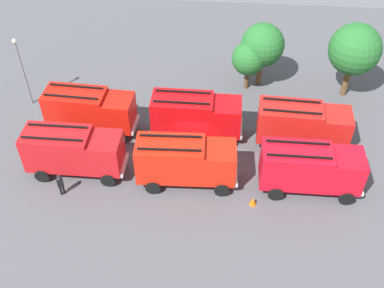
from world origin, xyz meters
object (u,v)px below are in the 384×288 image
at_px(firefighter_1, 61,184).
at_px(tree_2, 355,50).
at_px(firefighter_0, 197,103).
at_px(tree_1, 262,45).
at_px(fire_truck_2, 310,167).
at_px(fire_truck_0, 73,150).
at_px(traffic_cone_0, 253,201).
at_px(fire_truck_1, 185,160).
at_px(tree_0, 249,59).
at_px(fire_truck_3, 90,109).
at_px(fire_truck_4, 196,115).
at_px(fire_truck_5, 303,124).
at_px(lamppost, 22,67).

distance_m(firefighter_1, tree_2, 26.23).
bearing_deg(firefighter_0, tree_1, 98.35).
distance_m(fire_truck_2, tree_1, 13.49).
distance_m(fire_truck_0, traffic_cone_0, 13.39).
bearing_deg(tree_2, fire_truck_1, -137.75).
bearing_deg(fire_truck_1, traffic_cone_0, -22.35).
relative_size(fire_truck_2, firefighter_1, 3.95).
xyz_separation_m(firefighter_0, tree_0, (4.25, 4.02, 2.11)).
xyz_separation_m(tree_0, tree_1, (1.15, 0.84, 0.91)).
bearing_deg(firefighter_0, fire_truck_0, -80.35).
distance_m(tree_2, traffic_cone_0, 16.66).
bearing_deg(firefighter_0, fire_truck_3, -103.42).
distance_m(fire_truck_4, tree_0, 8.19).
distance_m(firefighter_0, firefighter_1, 13.48).
relative_size(fire_truck_0, firefighter_0, 4.04).
xyz_separation_m(fire_truck_5, firefighter_0, (-8.47, 3.42, -1.15)).
bearing_deg(fire_truck_2, tree_0, 109.39).
bearing_deg(fire_truck_5, tree_0, 121.84).
xyz_separation_m(tree_2, traffic_cone_0, (-8.31, -13.80, -4.27)).
bearing_deg(fire_truck_5, fire_truck_4, 179.40).
relative_size(fire_truck_1, traffic_cone_0, 10.31).
relative_size(tree_1, lamppost, 0.94).
bearing_deg(fire_truck_3, fire_truck_5, 1.60).
relative_size(tree_1, traffic_cone_0, 8.46).
height_order(tree_0, traffic_cone_0, tree_0).
relative_size(tree_0, traffic_cone_0, 6.55).
distance_m(fire_truck_5, traffic_cone_0, 7.75).
bearing_deg(fire_truck_1, tree_1, 64.55).
height_order(fire_truck_3, traffic_cone_0, fire_truck_3).
height_order(fire_truck_2, fire_truck_3, same).
relative_size(fire_truck_2, tree_2, 1.05).
xyz_separation_m(fire_truck_3, traffic_cone_0, (13.12, -6.89, -1.80)).
bearing_deg(fire_truck_4, firefighter_1, -141.48).
distance_m(fire_truck_0, fire_truck_4, 9.80).
bearing_deg(fire_truck_2, fire_truck_1, -179.74).
distance_m(tree_2, lamppost, 28.02).
relative_size(traffic_cone_0, lamppost, 0.11).
relative_size(fire_truck_3, lamppost, 1.14).
bearing_deg(traffic_cone_0, fire_truck_4, 123.40).
bearing_deg(firefighter_1, tree_1, 99.81).
height_order(fire_truck_0, fire_truck_2, same).
bearing_deg(tree_2, firefighter_0, -163.70).
xyz_separation_m(fire_truck_3, firefighter_1, (-0.44, -7.12, -1.12)).
distance_m(fire_truck_1, tree_0, 13.02).
bearing_deg(fire_truck_1, fire_truck_0, 175.34).
bearing_deg(lamppost, fire_truck_5, -8.42).
xyz_separation_m(fire_truck_1, tree_1, (5.56, 13.05, 1.88)).
bearing_deg(fire_truck_5, fire_truck_0, -162.91).
bearing_deg(fire_truck_0, lamppost, 128.85).
distance_m(fire_truck_1, firefighter_1, 8.95).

